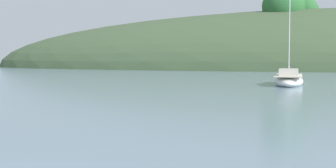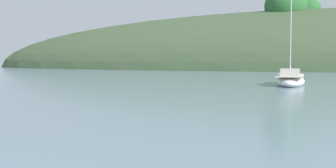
{
  "view_description": "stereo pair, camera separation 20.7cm",
  "coord_description": "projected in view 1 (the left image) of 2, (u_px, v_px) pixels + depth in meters",
  "views": [
    {
      "loc": [
        5.9,
        -9.48,
        3.15
      ],
      "look_at": [
        0.0,
        20.0,
        1.2
      ],
      "focal_mm": 52.99,
      "sensor_mm": 36.0,
      "label": 1
    },
    {
      "loc": [
        6.1,
        -9.43,
        3.15
      ],
      "look_at": [
        0.0,
        20.0,
        1.2
      ],
      "focal_mm": 52.99,
      "sensor_mm": 36.0,
      "label": 2
    }
  ],
  "objects": [
    {
      "name": "sailboat_cream_ketch",
      "position": [
        289.0,
        80.0,
        47.18
      ],
      "size": [
        3.18,
        8.08,
        10.97
      ],
      "color": "white",
      "rests_on": "ground"
    }
  ]
}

